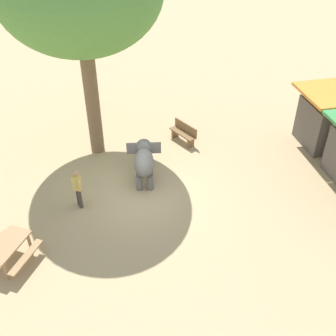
% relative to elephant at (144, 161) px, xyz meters
% --- Properties ---
extents(ground_plane, '(60.00, 60.00, 0.00)m').
position_rel_elephant_xyz_m(ground_plane, '(0.86, -0.31, -0.89)').
color(ground_plane, tan).
extents(elephant, '(2.03, 1.35, 1.40)m').
position_rel_elephant_xyz_m(elephant, '(0.00, 0.00, 0.00)').
color(elephant, slate).
rests_on(elephant, ground_plane).
extents(person_handler, '(0.49, 0.32, 1.62)m').
position_rel_elephant_xyz_m(person_handler, '(1.08, -2.55, 0.05)').
color(person_handler, '#3F3833').
rests_on(person_handler, ground_plane).
extents(wooden_bench, '(1.43, 1.00, 0.88)m').
position_rel_elephant_xyz_m(wooden_bench, '(-2.36, 2.17, -0.42)').
color(wooden_bench, brown).
rests_on(wooden_bench, ground_plane).
extents(picnic_table_near, '(2.05, 2.05, 0.78)m').
position_rel_elephant_xyz_m(picnic_table_near, '(3.29, -4.78, -0.31)').
color(picnic_table_near, '#9E7A51').
rests_on(picnic_table_near, ground_plane).
extents(market_stall_orange, '(2.50, 2.50, 2.52)m').
position_rel_elephant_xyz_m(market_stall_orange, '(-0.92, 8.10, 0.25)').
color(market_stall_orange, '#59514C').
rests_on(market_stall_orange, ground_plane).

